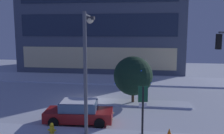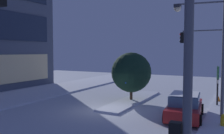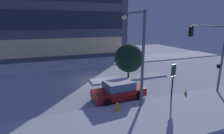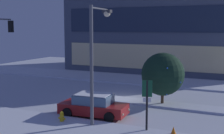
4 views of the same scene
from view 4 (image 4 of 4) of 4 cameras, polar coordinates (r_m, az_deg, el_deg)
The scene contains 10 objects.
ground at distance 25.36m, azimuth 1.47°, elevation -5.86°, with size 52.00×52.00×0.00m, color silver.
curb_strip_near at distance 17.94m, azimuth -10.20°, elevation -11.44°, with size 52.00×5.20×0.14m, color silver.
curb_strip_far at distance 33.43m, azimuth 7.59°, elevation -2.53°, with size 52.00×5.20×0.14m, color silver.
median_strip at distance 23.76m, azimuth 9.26°, elevation -6.70°, with size 9.00×1.80×0.14m, color silver.
car_near at distance 20.57m, azimuth -3.37°, elevation -7.01°, with size 4.56×2.34×1.49m.
street_lamp_arched at distance 18.55m, azimuth -2.76°, elevation 3.69°, with size 0.69×2.96×7.01m.
fire_hydrant at distance 19.42m, azimuth -9.08°, elevation -9.05°, with size 0.48×0.26×0.75m.
parking_info_sign at distance 17.34m, azimuth 6.35°, elevation -5.84°, with size 0.55×0.20×2.92m.
decorated_tree_median at distance 23.41m, azimuth 9.20°, elevation -1.29°, with size 3.17×3.19×3.91m.
construction_cone at distance 17.37m, azimuth 11.07°, elevation -11.39°, with size 0.36×0.36×0.55m, color orange.
Camera 4 is at (9.95, -22.58, 5.86)m, focal length 50.47 mm.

